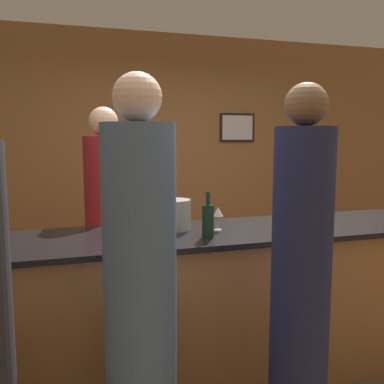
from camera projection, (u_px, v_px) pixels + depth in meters
ground_plane at (242, 370)px, 3.02m from camera, size 14.00×14.00×0.00m
back_wall at (166, 157)px, 4.98m from camera, size 8.00×0.08×2.80m
bar_counter at (243, 300)px, 2.95m from camera, size 3.63×0.78×1.02m
bartender at (106, 232)px, 3.42m from camera, size 0.33×0.33×1.87m
guest_1 at (300, 287)px, 2.12m from camera, size 0.29×0.29×1.89m
guest_2 at (140, 297)px, 1.97m from camera, size 0.34×0.34×1.91m
wine_bottle_0 at (208, 220)px, 2.62m from camera, size 0.07×0.07×0.28m
ice_bucket at (175, 215)px, 2.85m from camera, size 0.21×0.21×0.20m
wine_glass_0 at (322, 209)px, 2.89m from camera, size 0.08×0.08×0.17m
wine_glass_3 at (218, 213)px, 2.82m from camera, size 0.07×0.07×0.16m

